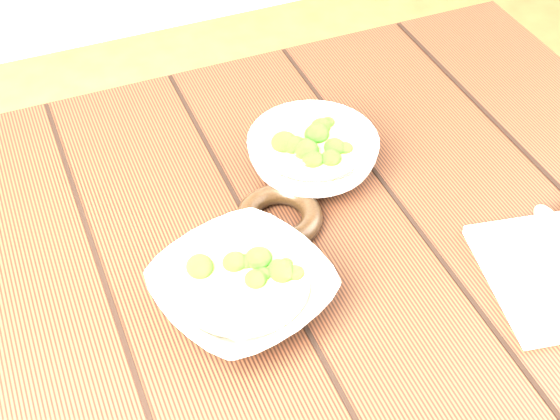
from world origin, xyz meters
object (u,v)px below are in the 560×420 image
Objects in this scene: trivet at (279,217)px; table at (274,295)px; soup_bowl_front at (243,288)px; soup_bowl_back at (313,154)px.

table is at bearing -132.56° from trivet.
trivet reaches higher than table.
soup_bowl_front is 0.14m from trivet.
table is at bearing -135.35° from soup_bowl_back.
soup_bowl_back is at bearing 46.89° from soup_bowl_front.
soup_bowl_back is (0.17, 0.18, 0.01)m from soup_bowl_front.
soup_bowl_back is 0.12m from trivet.
table is 5.45× the size of soup_bowl_back.
table is 0.14m from trivet.
table is at bearing 49.60° from soup_bowl_front.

